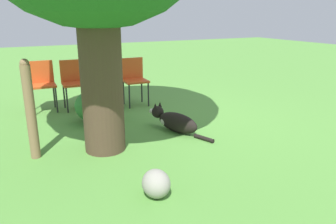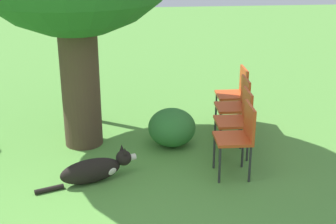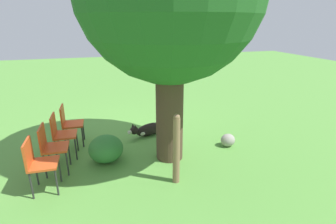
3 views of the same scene
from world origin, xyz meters
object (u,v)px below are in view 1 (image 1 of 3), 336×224
object	(u,v)px
dog	(174,121)
red_chair_3	(42,81)
red_chair_0	(134,77)
red_chair_1	(105,79)
fence_post	(30,110)
red_chair_2	(74,80)

from	to	relation	value
dog	red_chair_3	size ratio (longest dim) A/B	1.31
dog	red_chair_0	xyz separation A→B (m)	(1.71, -0.02, 0.38)
dog	red_chair_1	bearing A→B (deg)	-4.14
red_chair_1	red_chair_3	size ratio (longest dim) A/B	1.00
red_chair_0	dog	bearing A→B (deg)	1.13
fence_post	red_chair_3	size ratio (longest dim) A/B	1.37
red_chair_1	dog	bearing A→B (deg)	17.82
red_chair_1	red_chair_3	distance (m)	1.12
fence_post	red_chair_3	distance (m)	2.18
fence_post	dog	bearing A→B (deg)	-87.70
fence_post	red_chair_0	size ratio (longest dim) A/B	1.37
fence_post	red_chair_1	distance (m)	2.40
dog	red_chair_2	distance (m)	2.26
red_chair_0	red_chair_2	bearing A→B (deg)	-100.75
dog	red_chair_3	world-z (taller)	red_chair_3
dog	red_chair_1	world-z (taller)	red_chair_1
dog	red_chair_2	size ratio (longest dim) A/B	1.31
red_chair_1	red_chair_2	bearing A→B (deg)	-100.75
fence_post	red_chair_2	distance (m)	2.22
dog	red_chair_1	distance (m)	1.94
fence_post	red_chair_3	bearing A→B (deg)	-9.54
fence_post	red_chair_2	world-z (taller)	fence_post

